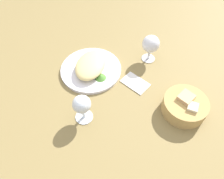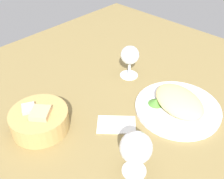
{
  "view_description": "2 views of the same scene",
  "coord_description": "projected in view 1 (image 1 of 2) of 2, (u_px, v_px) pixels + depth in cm",
  "views": [
    {
      "loc": [
        57.08,
        -12.74,
        69.24
      ],
      "look_at": [
        7.37,
        -7.07,
        3.69
      ],
      "focal_mm": 34.49,
      "sensor_mm": 36.0,
      "label": 1
    },
    {
      "loc": [
        -33.65,
        43.13,
        54.89
      ],
      "look_at": [
        11.26,
        -4.28,
        4.11
      ],
      "focal_mm": 42.33,
      "sensor_mm": 36.0,
      "label": 2
    }
  ],
  "objects": [
    {
      "name": "ground_plane",
      "position": [
        127.0,
        81.0,
        0.91
      ],
      "size": [
        140.0,
        140.0,
        2.0
      ],
      "primitive_type": "cube",
      "color": "olive"
    },
    {
      "name": "omelette",
      "position": [
        91.0,
        65.0,
        0.91
      ],
      "size": [
        20.96,
        17.9,
        4.29
      ],
      "primitive_type": "ellipsoid",
      "rotation": [
        0.0,
        0.0,
        -0.39
      ],
      "color": "#E0C97F",
      "rests_on": "plate"
    },
    {
      "name": "bread_basket",
      "position": [
        185.0,
        106.0,
        0.79
      ],
      "size": [
        16.23,
        16.23,
        7.32
      ],
      "color": "tan",
      "rests_on": "ground_plane"
    },
    {
      "name": "lettuce_garnish",
      "position": [
        100.0,
        76.0,
        0.88
      ],
      "size": [
        4.79,
        4.79,
        1.72
      ],
      "primitive_type": "cone",
      "color": "#49832F",
      "rests_on": "plate"
    },
    {
      "name": "wine_glass_far",
      "position": [
        151.0,
        45.0,
        0.91
      ],
      "size": [
        7.52,
        7.52,
        12.44
      ],
      "color": "silver",
      "rests_on": "ground_plane"
    },
    {
      "name": "wine_glass_near",
      "position": [
        82.0,
        105.0,
        0.73
      ],
      "size": [
        6.5,
        6.5,
        11.82
      ],
      "color": "silver",
      "rests_on": "ground_plane"
    },
    {
      "name": "plate",
      "position": [
        91.0,
        70.0,
        0.93
      ],
      "size": [
        25.98,
        25.98,
        1.4
      ],
      "primitive_type": "cylinder",
      "color": "white",
      "rests_on": "ground_plane"
    },
    {
      "name": "folded_napkin",
      "position": [
        135.0,
        83.0,
        0.89
      ],
      "size": [
        12.87,
        12.54,
        0.8
      ],
      "primitive_type": "cube",
      "rotation": [
        0.0,
        0.0,
        0.73
      ],
      "color": "white",
      "rests_on": "ground_plane"
    }
  ]
}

